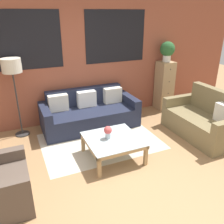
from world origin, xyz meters
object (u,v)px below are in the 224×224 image
object	(u,v)px
potted_plant	(167,50)
coffee_table	(113,141)
couch_dark	(89,113)
drawer_cabinet	(164,86)
floor_lamp	(12,70)
settee_vintage	(203,121)
flower_vase	(108,131)

from	to	relation	value
potted_plant	coffee_table	bearing A→B (deg)	-143.39
couch_dark	potted_plant	size ratio (longest dim) A/B	4.26
drawer_cabinet	potted_plant	bearing A→B (deg)	90.00
floor_lamp	settee_vintage	bearing A→B (deg)	-24.12
floor_lamp	potted_plant	distance (m)	3.45
coffee_table	drawer_cabinet	bearing A→B (deg)	36.61
drawer_cabinet	potted_plant	size ratio (longest dim) A/B	2.54
floor_lamp	potted_plant	xyz separation A→B (m)	(3.45, 0.06, 0.15)
floor_lamp	drawer_cabinet	size ratio (longest dim) A/B	1.28
drawer_cabinet	potted_plant	world-z (taller)	potted_plant
coffee_table	floor_lamp	xyz separation A→B (m)	(-1.34, 1.50, 1.01)
floor_lamp	flower_vase	distance (m)	2.11
potted_plant	flower_vase	size ratio (longest dim) A/B	2.17
settee_vintage	potted_plant	size ratio (longest dim) A/B	3.20
couch_dark	flower_vase	distance (m)	1.32
potted_plant	settee_vintage	bearing A→B (deg)	-94.86
floor_lamp	coffee_table	bearing A→B (deg)	-48.16
settee_vintage	coffee_table	size ratio (longest dim) A/B	1.72
floor_lamp	flower_vase	xyz separation A→B (m)	(1.27, -1.46, -0.83)
couch_dark	floor_lamp	size ratio (longest dim) A/B	1.31
couch_dark	flower_vase	xyz separation A→B (m)	(-0.11, -1.30, 0.21)
couch_dark	coffee_table	world-z (taller)	couch_dark
couch_dark	floor_lamp	bearing A→B (deg)	173.32
couch_dark	settee_vintage	size ratio (longest dim) A/B	1.33
couch_dark	drawer_cabinet	world-z (taller)	drawer_cabinet
floor_lamp	potted_plant	size ratio (longest dim) A/B	3.26
potted_plant	flower_vase	xyz separation A→B (m)	(-2.17, -1.52, -0.98)
coffee_table	drawer_cabinet	world-z (taller)	drawer_cabinet
flower_vase	potted_plant	bearing A→B (deg)	34.98
couch_dark	flower_vase	bearing A→B (deg)	-94.91
coffee_table	potted_plant	bearing A→B (deg)	36.61
coffee_table	floor_lamp	size ratio (longest dim) A/B	0.57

